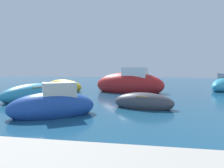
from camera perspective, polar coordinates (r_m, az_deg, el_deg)
name	(u,v)px	position (r m, az deg, el deg)	size (l,w,h in m)	color
moored_boat_1	(64,86)	(18.62, -13.96, -0.69)	(4.43, 3.00, 1.31)	gold
moored_boat_2	(130,84)	(16.74, 5.24, -0.03)	(6.15, 3.31, 2.61)	#B21E1E
moored_boat_5	(34,94)	(13.90, -21.93, -2.61)	(3.02, 4.76, 1.33)	teal
moored_boat_6	(53,106)	(8.77, -16.75, -6.06)	(3.85, 3.14, 1.72)	#1E479E
moored_boat_7	(144,102)	(10.14, 9.19, -5.35)	(3.20, 1.66, 1.03)	#3F3F47
moored_boat_9	(113,83)	(22.06, 0.39, 0.27)	(3.51, 1.96, 1.49)	#B21E1E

